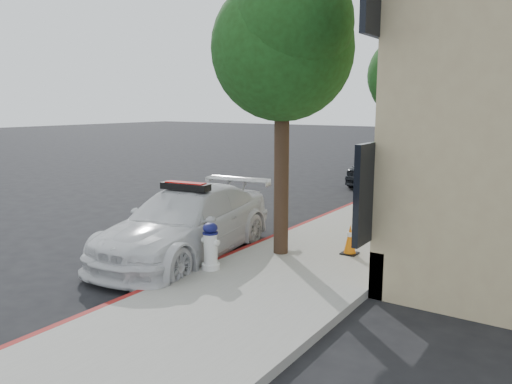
{
  "coord_description": "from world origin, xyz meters",
  "views": [
    {
      "loc": [
        8.02,
        -10.62,
        3.19
      ],
      "look_at": [
        1.12,
        -0.26,
        1.0
      ],
      "focal_mm": 35.0,
      "sensor_mm": 36.0,
      "label": 1
    }
  ],
  "objects_px": {
    "parked_car_mid": "(383,165)",
    "traffic_cone": "(350,240)",
    "fire_hydrant": "(211,247)",
    "parked_car_far": "(405,149)",
    "police_car": "(186,223)"
  },
  "relations": [
    {
      "from": "fire_hydrant",
      "to": "traffic_cone",
      "type": "relative_size",
      "value": 1.44
    },
    {
      "from": "police_car",
      "to": "parked_car_mid",
      "type": "distance_m",
      "value": 11.79
    },
    {
      "from": "parked_car_far",
      "to": "fire_hydrant",
      "type": "relative_size",
      "value": 5.55
    },
    {
      "from": "parked_car_mid",
      "to": "fire_hydrant",
      "type": "height_order",
      "value": "parked_car_mid"
    },
    {
      "from": "parked_car_mid",
      "to": "traffic_cone",
      "type": "xyz_separation_m",
      "value": [
        2.94,
        -10.2,
        -0.31
      ]
    },
    {
      "from": "parked_car_mid",
      "to": "police_car",
      "type": "bearing_deg",
      "value": -91.87
    },
    {
      "from": "police_car",
      "to": "traffic_cone",
      "type": "distance_m",
      "value": 3.44
    },
    {
      "from": "parked_car_mid",
      "to": "parked_car_far",
      "type": "height_order",
      "value": "parked_car_far"
    },
    {
      "from": "traffic_cone",
      "to": "fire_hydrant",
      "type": "bearing_deg",
      "value": -127.45
    },
    {
      "from": "traffic_cone",
      "to": "parked_car_mid",
      "type": "bearing_deg",
      "value": 106.06
    },
    {
      "from": "parked_car_mid",
      "to": "traffic_cone",
      "type": "relative_size",
      "value": 7.26
    },
    {
      "from": "parked_car_mid",
      "to": "parked_car_far",
      "type": "distance_m",
      "value": 7.59
    },
    {
      "from": "police_car",
      "to": "parked_car_mid",
      "type": "bearing_deg",
      "value": 81.9
    },
    {
      "from": "traffic_cone",
      "to": "police_car",
      "type": "bearing_deg",
      "value": -152.39
    },
    {
      "from": "police_car",
      "to": "parked_car_mid",
      "type": "height_order",
      "value": "police_car"
    }
  ]
}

